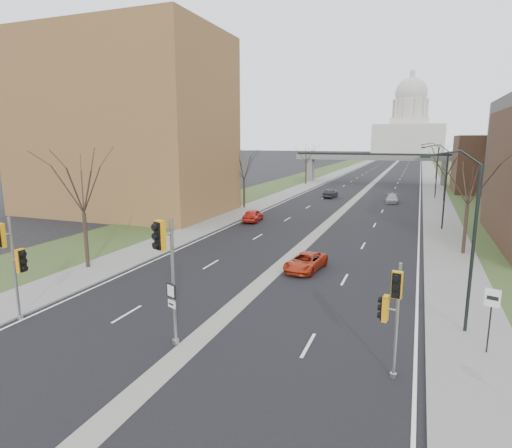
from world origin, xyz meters
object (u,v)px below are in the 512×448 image
Objects in this scene: speed_limit_sign at (491,309)px; car_right_near at (306,262)px; car_right_mid at (392,199)px; signal_pole_median at (166,259)px; signal_pole_right at (392,305)px; car_left_far at (330,194)px; car_left_near at (253,215)px; signal_pole_left at (12,255)px.

speed_limit_sign is 14.06m from car_right_near.
signal_pole_median is at bearing -100.02° from car_right_mid.
signal_pole_right is 14.56m from car_right_near.
speed_limit_sign is at bearing 50.73° from signal_pole_right.
signal_pole_median is 1.49× the size of car_left_far.
speed_limit_sign is 47.15m from car_right_mid.
car_left_far reaches higher than car_right_near.
car_right_mid is at bearing 92.22° from car_right_near.
speed_limit_sign reaches higher than car_right_near.
signal_pole_right is 5.33m from speed_limit_sign.
speed_limit_sign reaches higher than car_left_near.
signal_pole_left is at bearing -109.25° from car_right_mid.
signal_pole_left is 8.75m from signal_pole_median.
car_left_far is at bearing 112.32° from signal_pole_right.
signal_pole_median is 53.48m from car_left_far.
car_left_near is at bearing 90.06° from signal_pole_left.
car_right_mid is (9.70, -2.38, -0.04)m from car_left_far.
car_right_near is (11.61, 13.97, -2.96)m from signal_pole_left.
car_left_near is 19.19m from car_right_near.
speed_limit_sign is at bearing -84.37° from car_right_mid.
car_left_far is 9.98m from car_right_mid.
car_right_near is at bearing 100.71° from signal_pole_median.
signal_pole_left is 54.09m from car_left_far.
signal_pole_left reaches higher than speed_limit_sign.
signal_pole_right reaches higher than car_left_near.
car_right_near is at bearing 155.10° from speed_limit_sign.
signal_pole_right is 54.06m from car_left_far.
signal_pole_left is 1.30× the size of car_right_mid.
signal_pole_left reaches higher than car_right_near.
car_right_near is at bearing 105.35° from car_left_far.
signal_pole_left is at bearing 81.60° from car_left_near.
signal_pole_left is 18.40m from car_right_near.
signal_pole_right reaches higher than car_right_mid.
car_right_mid is (15.27, 51.35, -2.97)m from signal_pole_left.
car_left_far is (-12.61, 52.51, -2.43)m from signal_pole_right.
car_left_near is at bearing 145.89° from speed_limit_sign.
signal_pole_right is 1.19× the size of car_left_far.
signal_pole_right reaches higher than car_right_near.
signal_pole_left is 0.93× the size of signal_pole_median.
car_right_near is (6.03, -39.76, -0.03)m from car_left_far.
signal_pole_median is 14.17m from speed_limit_sign.
car_left_near reaches higher than car_right_mid.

